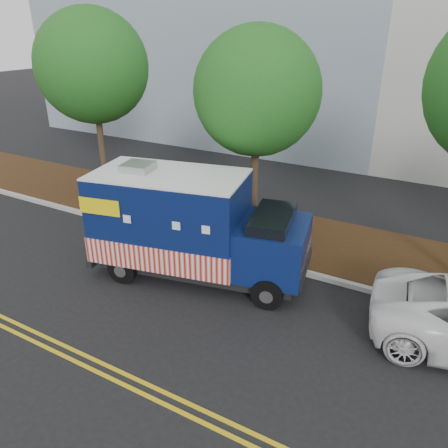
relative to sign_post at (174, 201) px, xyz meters
The scene contains 9 objects.
ground 3.52m from the sign_post, 36.11° to the right, with size 120.00×120.00×0.00m, color black.
curb 2.95m from the sign_post, 11.64° to the right, with size 120.00×0.18×0.15m, color #9E9E99.
mulch_strip 3.29m from the sign_post, 30.08° to the left, with size 120.00×4.00×0.15m, color black.
centerline_near 7.04m from the sign_post, 67.32° to the right, with size 120.00×0.10×0.01m, color gold.
centerline_far 7.27m from the sign_post, 68.09° to the right, with size 120.00×0.10×0.01m, color gold.
tree_a 6.67m from the sign_post, 160.67° to the left, with size 4.46×4.46×7.61m.
tree_b 4.72m from the sign_post, 23.62° to the left, with size 4.02×4.02×7.00m.
sign_post is the anchor object (origin of this frame).
food_truck 3.00m from the sign_post, 46.02° to the right, with size 6.66×3.56×3.34m.
Camera 1 is at (5.93, -9.71, 6.96)m, focal length 35.00 mm.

